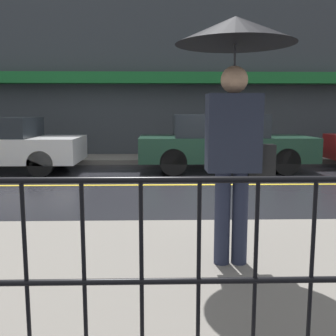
% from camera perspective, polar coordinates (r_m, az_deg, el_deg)
% --- Properties ---
extents(ground_plane, '(80.00, 80.00, 0.00)m').
position_cam_1_polar(ground_plane, '(8.34, 3.36, -2.46)').
color(ground_plane, black).
extents(sidewalk_near, '(28.00, 3.14, 0.14)m').
position_cam_1_polar(sidewalk_near, '(3.75, 9.68, -14.97)').
color(sidewalk_near, slate).
rests_on(sidewalk_near, ground_plane).
extents(sidewalk_far, '(28.00, 1.69, 0.14)m').
position_cam_1_polar(sidewalk_far, '(12.34, 1.79, 1.34)').
color(sidewalk_far, slate).
rests_on(sidewalk_far, ground_plane).
extents(lane_marking, '(25.20, 0.12, 0.01)m').
position_cam_1_polar(lane_marking, '(8.34, 3.36, -2.43)').
color(lane_marking, gold).
rests_on(lane_marking, ground_plane).
extents(building_storefront, '(28.00, 0.85, 6.66)m').
position_cam_1_polar(building_storefront, '(13.34, 1.61, 15.72)').
color(building_storefront, '#383D42').
rests_on(building_storefront, ground_plane).
extents(railing_foreground, '(12.00, 0.04, 1.06)m').
position_cam_1_polar(railing_foreground, '(2.30, 16.54, -11.05)').
color(railing_foreground, black).
rests_on(railing_foreground, sidewalk_near).
extents(pedestrian, '(1.04, 1.04, 2.21)m').
position_cam_1_polar(pedestrian, '(3.56, 9.70, 13.05)').
color(pedestrian, '#23283D').
rests_on(pedestrian, sidewalk_near).
extents(car_dark_green, '(4.44, 1.74, 1.47)m').
position_cam_1_polar(car_dark_green, '(10.35, 7.99, 3.73)').
color(car_dark_green, '#193828').
rests_on(car_dark_green, ground_plane).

